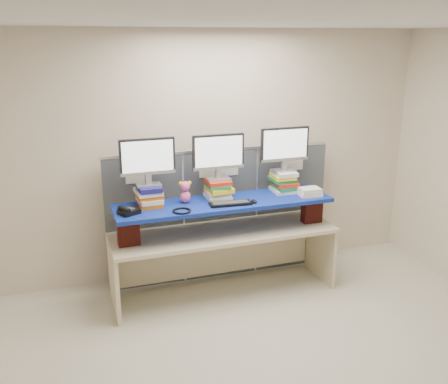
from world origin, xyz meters
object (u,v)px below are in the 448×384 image
object	(u,v)px
monitor_center	(218,154)
monitor_right	(285,146)
desk	(224,244)
keyboard	(230,203)
monitor_left	(148,159)
desk_phone	(128,211)
blue_board	(224,203)

from	to	relation	value
monitor_center	monitor_right	world-z (taller)	monitor_right
desk	keyboard	size ratio (longest dim) A/B	5.50
desk	monitor_center	xyz separation A→B (m)	(-0.02, 0.12, 0.96)
monitor_left	keyboard	bearing A→B (deg)	-17.51
keyboard	desk_phone	distance (m)	1.03
desk	desk_phone	distance (m)	1.13
desk	keyboard	xyz separation A→B (m)	(0.03, -0.13, 0.49)
monitor_left	keyboard	xyz separation A→B (m)	(0.79, -0.23, -0.47)
desk	desk_phone	bearing A→B (deg)	-175.78
desk	blue_board	bearing A→B (deg)	-87.48
monitor_left	desk	bearing A→B (deg)	-8.88
monitor_right	keyboard	size ratio (longest dim) A/B	1.26
monitor_center	keyboard	bearing A→B (deg)	-79.38
keyboard	desk_phone	bearing A→B (deg)	-178.63
desk	monitor_right	bearing A→B (deg)	9.19
monitor_right	desk_phone	xyz separation A→B (m)	(-1.73, -0.22, -0.48)
desk	blue_board	distance (m)	0.46
desk	monitor_center	distance (m)	0.97
desk_phone	monitor_right	bearing A→B (deg)	-19.80
monitor_center	monitor_right	xyz separation A→B (m)	(0.75, 0.01, 0.03)
blue_board	monitor_right	world-z (taller)	monitor_right
desk	monitor_right	distance (m)	1.24
desk	monitor_right	xyz separation A→B (m)	(0.73, 0.13, 0.99)
monitor_right	desk_phone	bearing A→B (deg)	-173.67
blue_board	monitor_center	distance (m)	0.51
monitor_right	keyboard	xyz separation A→B (m)	(-0.70, -0.26, -0.49)
monitor_right	keyboard	world-z (taller)	monitor_right
desk	monitor_right	size ratio (longest dim) A/B	4.36
blue_board	monitor_right	bearing A→B (deg)	9.19
monitor_left	desk_phone	world-z (taller)	monitor_left
monitor_right	keyboard	distance (m)	0.90
desk	monitor_left	size ratio (longest dim) A/B	4.36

